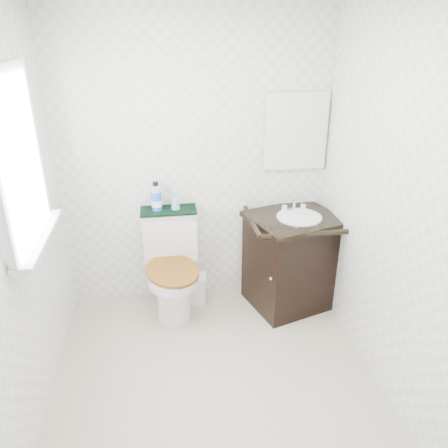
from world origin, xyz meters
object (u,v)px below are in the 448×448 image
object	(u,v)px
cup	(175,204)
toilet	(172,270)
trash_bin	(196,289)
mouthwash_bottle	(156,197)
vanity	(292,258)

from	to	relation	value
cup	toilet	bearing A→B (deg)	-114.73
toilet	trash_bin	size ratio (longest dim) A/B	3.10
trash_bin	mouthwash_bottle	bearing A→B (deg)	161.49
mouthwash_bottle	cup	bearing A→B (deg)	-0.89
toilet	vanity	bearing A→B (deg)	-3.48
vanity	toilet	bearing A→B (deg)	176.52
toilet	mouthwash_bottle	bearing A→B (deg)	124.08
vanity	mouthwash_bottle	bearing A→B (deg)	170.01
trash_bin	mouthwash_bottle	xyz separation A→B (m)	(-0.28, 0.10, 0.84)
toilet	mouthwash_bottle	xyz separation A→B (m)	(-0.09, 0.13, 0.61)
cup	mouthwash_bottle	bearing A→B (deg)	179.11
vanity	cup	bearing A→B (deg)	168.62
vanity	trash_bin	bearing A→B (deg)	173.11
toilet	trash_bin	world-z (taller)	toilet
toilet	trash_bin	xyz separation A→B (m)	(0.19, 0.04, -0.23)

